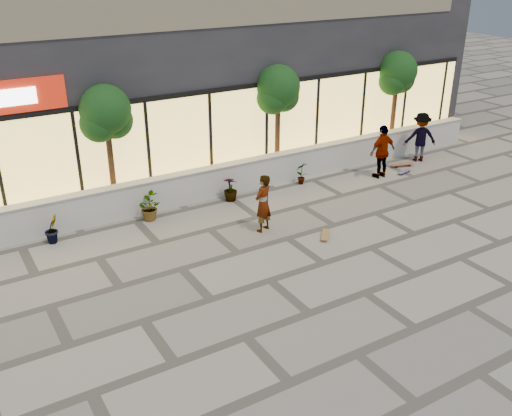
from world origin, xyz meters
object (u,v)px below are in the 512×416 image
skateboard_right_near (402,164)px  tree_east (397,75)px  skateboard_center (325,235)px  skater_right_near (382,152)px  tree_midwest (106,116)px  skater_right_far (420,137)px  skateboard_right_far (404,171)px  skater_center (263,203)px  tree_mideast (278,92)px

skateboard_right_near → tree_east: bearing=75.2°
skateboard_center → skater_right_near: bearing=-17.4°
skater_right_near → skateboard_center: 5.39m
tree_midwest → skateboard_center: 7.23m
tree_midwest → tree_east: same height
skater_right_far → skateboard_center: (-7.01, -3.32, -0.86)m
skater_right_near → skateboard_center: size_ratio=2.87×
tree_midwest → skateboard_right_far: size_ratio=5.29×
skateboard_right_near → skateboard_right_far: skateboard_right_near is taller
skateboard_center → skateboard_right_near: bearing=-20.9°
skateboard_right_near → skateboard_right_far: size_ratio=1.21×
skater_center → tree_midwest: bearing=-71.4°
skateboard_center → skateboard_right_far: same height
skater_center → skater_right_near: (5.83, 1.46, 0.10)m
tree_mideast → skateboard_center: size_ratio=5.89×
skateboard_right_far → skateboard_right_near: bearing=37.0°
skater_right_far → skateboard_center: bearing=54.6°
skater_center → skateboard_right_near: skater_center is taller
skater_center → skater_right_near: 6.01m
tree_midwest → tree_mideast: (6.00, 0.00, 0.00)m
tree_midwest → skateboard_right_near: bearing=-9.7°
tree_midwest → tree_east: size_ratio=1.00×
tree_mideast → skater_right_far: size_ratio=2.09×
tree_midwest → skater_right_far: (11.45, -1.59, -2.05)m
skater_center → skateboard_right_near: size_ratio=1.91×
skater_right_far → skateboard_right_far: (-1.45, -0.76, -0.86)m
tree_east → skateboard_right_far: bearing=-122.6°
tree_midwest → skateboard_center: bearing=-47.9°
tree_east → skater_right_far: bearing=-91.7°
skater_right_far → skateboard_center: 7.81m
skater_right_near → skateboard_right_far: 1.35m
tree_east → skateboard_right_near: 3.56m
skater_right_near → skateboard_right_near: size_ratio=2.13×
skateboard_center → skateboard_right_far: bearing=-23.7°
skateboard_right_near → tree_midwest: bearing=-174.1°
tree_mideast → skater_right_far: tree_mideast is taller
tree_mideast → skateboard_center: bearing=-107.7°
skater_center → skateboard_right_far: skater_center is taller
skater_right_near → tree_mideast: bearing=-38.2°
skater_center → skater_right_far: bearing=171.4°
skater_right_far → skateboard_right_near: skater_right_far is taller
skater_right_near → skater_right_far: skater_right_near is taller
tree_east → skater_right_near: tree_east is taller
skater_right_far → skater_right_near: bearing=42.6°
tree_east → skateboard_right_near: tree_east is taller
tree_east → skater_right_near: 3.89m
tree_mideast → skateboard_center: 5.92m
tree_east → skater_right_near: size_ratio=2.05×
tree_east → skateboard_center: (-7.06, -4.91, -2.91)m
skateboard_center → skateboard_right_far: 6.12m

